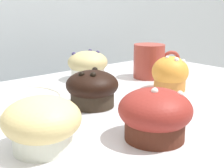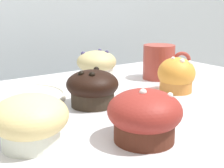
# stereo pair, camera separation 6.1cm
# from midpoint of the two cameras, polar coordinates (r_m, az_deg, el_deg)

# --- Properties ---
(wall_back) EXTENTS (3.20, 0.10, 1.80)m
(wall_back) POSITION_cam_midpoint_polar(r_m,az_deg,el_deg) (1.16, -15.63, 3.91)
(wall_back) COLOR #A8B2B7
(wall_back) RESTS_ON ground
(muffin_front_center) EXTENTS (0.11, 0.11, 0.08)m
(muffin_front_center) POSITION_cam_midpoint_polar(r_m,az_deg,el_deg) (0.46, 9.74, -5.80)
(muffin_front_center) COLOR #4C2216
(muffin_front_center) RESTS_ON display_counter
(muffin_back_left) EXTENTS (0.10, 0.10, 0.07)m
(muffin_back_left) POSITION_cam_midpoint_polar(r_m,az_deg,el_deg) (0.61, -0.77, -0.74)
(muffin_back_left) COLOR #2C2218
(muffin_back_left) RESTS_ON display_counter
(muffin_back_right) EXTENTS (0.11, 0.11, 0.08)m
(muffin_back_right) POSITION_cam_midpoint_polar(r_m,az_deg,el_deg) (0.83, -0.74, 3.50)
(muffin_back_right) COLOR silver
(muffin_back_right) RESTS_ON display_counter
(muffin_front_left) EXTENTS (0.09, 0.09, 0.08)m
(muffin_front_left) POSITION_cam_midpoint_polar(r_m,az_deg,el_deg) (0.73, 14.02, 1.42)
(muffin_front_left) COLOR #CA7C36
(muffin_front_left) RESTS_ON display_counter
(muffin_front_right) EXTENTS (0.11, 0.11, 0.08)m
(muffin_front_right) POSITION_cam_midpoint_polar(r_m,az_deg,el_deg) (0.45, -10.98, -6.65)
(muffin_front_right) COLOR silver
(muffin_front_right) RESTS_ON display_counter
(coffee_cup) EXTENTS (0.11, 0.10, 0.09)m
(coffee_cup) POSITION_cam_midpoint_polar(r_m,az_deg,el_deg) (0.85, 10.73, 4.12)
(coffee_cup) COLOR #99382D
(coffee_cup) RESTS_ON display_counter
(serving_plate) EXTENTS (0.20, 0.20, 0.01)m
(serving_plate) POSITION_cam_midpoint_polar(r_m,az_deg,el_deg) (0.68, -14.40, -2.35)
(serving_plate) COLOR beige
(serving_plate) RESTS_ON display_counter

